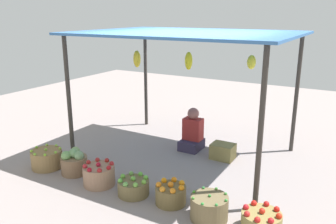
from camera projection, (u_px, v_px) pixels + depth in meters
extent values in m
plane|color=gray|center=(186.00, 155.00, 6.21)|extent=(14.00, 14.00, 0.00)
cylinder|color=#38332D|center=(69.00, 100.00, 5.72)|extent=(0.07, 0.07, 2.10)
cylinder|color=#38332D|center=(261.00, 132.00, 4.21)|extent=(0.07, 0.07, 2.10)
cylinder|color=#38332D|center=(146.00, 78.00, 7.63)|extent=(0.07, 0.07, 2.10)
cylinder|color=#38332D|center=(296.00, 95.00, 6.12)|extent=(0.07, 0.07, 2.10)
cube|color=#3A6DAB|center=(187.00, 33.00, 5.62)|extent=(3.46, 2.58, 0.04)
ellipsoid|color=yellow|center=(137.00, 59.00, 6.07)|extent=(0.13, 0.13, 0.29)
ellipsoid|color=yellow|center=(189.00, 61.00, 5.83)|extent=(0.13, 0.13, 0.30)
ellipsoid|color=yellow|center=(251.00, 62.00, 5.68)|extent=(0.14, 0.14, 0.23)
cube|color=#352E48|center=(191.00, 145.00, 6.44)|extent=(0.36, 0.44, 0.18)
cube|color=#A22B28|center=(193.00, 129.00, 6.40)|extent=(0.34, 0.22, 0.40)
sphere|color=#945A53|center=(193.00, 114.00, 6.32)|extent=(0.21, 0.21, 0.21)
cylinder|color=olive|center=(47.00, 159.00, 5.68)|extent=(0.49, 0.49, 0.29)
sphere|color=#83C238|center=(46.00, 149.00, 5.63)|extent=(0.04, 0.04, 0.04)
sphere|color=#83BF3C|center=(56.00, 152.00, 5.53)|extent=(0.04, 0.04, 0.04)
sphere|color=#86C235|center=(60.00, 148.00, 5.69)|extent=(0.04, 0.04, 0.04)
sphere|color=#91CE3E|center=(56.00, 145.00, 5.81)|extent=(0.04, 0.04, 0.04)
sphere|color=#91BD3D|center=(47.00, 145.00, 5.83)|extent=(0.04, 0.04, 0.04)
sphere|color=#82CE36|center=(37.00, 147.00, 5.74)|extent=(0.04, 0.04, 0.04)
sphere|color=#8ECF36|center=(31.00, 151.00, 5.58)|extent=(0.04, 0.04, 0.04)
sphere|color=#84C637|center=(35.00, 154.00, 5.45)|extent=(0.04, 0.04, 0.04)
sphere|color=#87CF2E|center=(45.00, 155.00, 5.43)|extent=(0.04, 0.04, 0.04)
cylinder|color=#826247|center=(74.00, 165.00, 5.47)|extent=(0.41, 0.41, 0.28)
sphere|color=#77A66C|center=(73.00, 153.00, 5.41)|extent=(0.15, 0.15, 0.15)
sphere|color=#749E69|center=(79.00, 156.00, 5.36)|extent=(0.15, 0.15, 0.15)
sphere|color=#84A460|center=(75.00, 151.00, 5.53)|extent=(0.15, 0.15, 0.15)
sphere|color=#72A45C|center=(66.00, 156.00, 5.36)|extent=(0.15, 0.15, 0.15)
cylinder|color=#9F785D|center=(99.00, 175.00, 5.11)|extent=(0.46, 0.46, 0.29)
sphere|color=#AF182C|center=(98.00, 164.00, 5.06)|extent=(0.07, 0.07, 0.07)
sphere|color=#AD191E|center=(109.00, 168.00, 4.97)|extent=(0.07, 0.07, 0.07)
sphere|color=#AF262A|center=(112.00, 163.00, 5.11)|extent=(0.07, 0.07, 0.07)
sphere|color=#A8241F|center=(107.00, 160.00, 5.22)|extent=(0.07, 0.07, 0.07)
sphere|color=#AE2827|center=(97.00, 160.00, 5.24)|extent=(0.07, 0.07, 0.07)
sphere|color=#AB2523|center=(88.00, 162.00, 5.15)|extent=(0.07, 0.07, 0.07)
sphere|color=red|center=(85.00, 166.00, 5.01)|extent=(0.07, 0.07, 0.07)
sphere|color=#A91422|center=(89.00, 170.00, 4.90)|extent=(0.07, 0.07, 0.07)
sphere|color=#B02224|center=(99.00, 170.00, 4.88)|extent=(0.07, 0.07, 0.07)
cylinder|color=brown|center=(133.00, 187.00, 4.84)|extent=(0.44, 0.44, 0.21)
sphere|color=#6AB540|center=(133.00, 179.00, 4.80)|extent=(0.07, 0.07, 0.07)
sphere|color=#73B33E|center=(144.00, 182.00, 4.72)|extent=(0.07, 0.07, 0.07)
sphere|color=#63B53E|center=(146.00, 178.00, 4.85)|extent=(0.07, 0.07, 0.07)
sphere|color=#61B53F|center=(140.00, 174.00, 4.95)|extent=(0.07, 0.07, 0.07)
sphere|color=#74AC50|center=(131.00, 174.00, 4.97)|extent=(0.07, 0.07, 0.07)
sphere|color=#67B43F|center=(123.00, 176.00, 4.89)|extent=(0.07, 0.07, 0.07)
sphere|color=#62B643|center=(120.00, 181.00, 4.76)|extent=(0.07, 0.07, 0.07)
sphere|color=#6AAB4F|center=(125.00, 184.00, 4.65)|extent=(0.07, 0.07, 0.07)
sphere|color=#72B647|center=(135.00, 185.00, 4.64)|extent=(0.07, 0.07, 0.07)
cylinder|color=brown|center=(171.00, 195.00, 4.61)|extent=(0.41, 0.41, 0.24)
sphere|color=orange|center=(171.00, 184.00, 4.56)|extent=(0.08, 0.08, 0.08)
sphere|color=orange|center=(181.00, 188.00, 4.49)|extent=(0.08, 0.08, 0.08)
sphere|color=orange|center=(182.00, 183.00, 4.62)|extent=(0.08, 0.08, 0.08)
sphere|color=orange|center=(174.00, 180.00, 4.71)|extent=(0.08, 0.08, 0.08)
sphere|color=orange|center=(164.00, 180.00, 4.69)|extent=(0.08, 0.08, 0.08)
sphere|color=orange|center=(159.00, 185.00, 4.58)|extent=(0.08, 0.08, 0.08)
sphere|color=orange|center=(162.00, 189.00, 4.45)|extent=(0.08, 0.08, 0.08)
sphere|color=orange|center=(173.00, 191.00, 4.42)|extent=(0.08, 0.08, 0.08)
cylinder|color=brown|center=(209.00, 208.00, 4.25)|extent=(0.46, 0.46, 0.30)
sphere|color=#2F802F|center=(210.00, 196.00, 4.21)|extent=(0.04, 0.04, 0.04)
sphere|color=#2F8132|center=(226.00, 200.00, 4.11)|extent=(0.04, 0.04, 0.04)
sphere|color=#3C8836|center=(226.00, 194.00, 4.26)|extent=(0.04, 0.04, 0.04)
sphere|color=#3C802C|center=(216.00, 189.00, 4.38)|extent=(0.04, 0.04, 0.04)
sphere|color=#308537|center=(203.00, 188.00, 4.40)|extent=(0.04, 0.04, 0.04)
sphere|color=#3F9124|center=(194.00, 192.00, 4.31)|extent=(0.04, 0.04, 0.04)
sphere|color=#3F852D|center=(193.00, 198.00, 4.16)|extent=(0.04, 0.04, 0.04)
sphere|color=#308A35|center=(202.00, 204.00, 4.03)|extent=(0.04, 0.04, 0.04)
sphere|color=#308737|center=(216.00, 205.00, 4.01)|extent=(0.04, 0.04, 0.04)
cylinder|color=olive|center=(261.00, 222.00, 4.04)|extent=(0.46, 0.46, 0.22)
sphere|color=red|center=(262.00, 211.00, 4.00)|extent=(0.07, 0.07, 0.07)
sphere|color=red|center=(279.00, 216.00, 3.91)|extent=(0.07, 0.07, 0.07)
sphere|color=red|center=(277.00, 209.00, 4.05)|extent=(0.07, 0.07, 0.07)
sphere|color=red|center=(266.00, 204.00, 4.16)|extent=(0.07, 0.07, 0.07)
sphere|color=red|center=(254.00, 203.00, 4.18)|extent=(0.07, 0.07, 0.07)
sphere|color=red|center=(246.00, 207.00, 4.09)|extent=(0.07, 0.07, 0.07)
sphere|color=red|center=(247.00, 214.00, 3.95)|extent=(0.07, 0.07, 0.07)
sphere|color=red|center=(257.00, 220.00, 3.84)|extent=(0.07, 0.07, 0.07)
sphere|color=red|center=(271.00, 221.00, 3.83)|extent=(0.07, 0.07, 0.07)
cube|color=olive|center=(223.00, 151.00, 6.02)|extent=(0.39, 0.31, 0.26)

